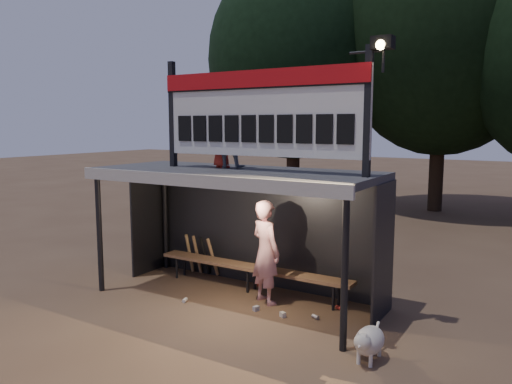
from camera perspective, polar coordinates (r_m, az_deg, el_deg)
ground at (r=9.09m, az=-2.45°, el=-12.16°), size 80.00×80.00×0.00m
player at (r=8.69m, az=1.13°, el=-6.85°), size 0.78×0.66×1.81m
child_a at (r=8.89m, az=-3.10°, el=6.61°), size 0.67×0.57×1.20m
child_b at (r=8.96m, az=-3.98°, el=5.68°), size 0.53×0.48×0.91m
dugout_shelter at (r=8.84m, az=-1.63°, el=-0.37°), size 5.10×2.08×2.32m
scoreboard_assembly at (r=8.24m, az=0.65°, el=9.35°), size 4.10×0.27×1.99m
bench at (r=9.39m, az=-0.57°, el=-8.71°), size 4.00×0.35×0.48m
tree_left at (r=19.36m, az=4.38°, el=14.88°), size 6.46×6.46×9.27m
tree_mid at (r=19.21m, az=20.57°, el=16.44°), size 7.22×7.22×10.36m
dog at (r=6.96m, az=12.74°, el=-16.27°), size 0.36×0.81×0.49m
bats at (r=10.37m, az=-6.30°, el=-7.19°), size 0.68×0.35×0.84m
litter at (r=8.74m, az=1.77°, el=-12.73°), size 2.57×1.58×0.08m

